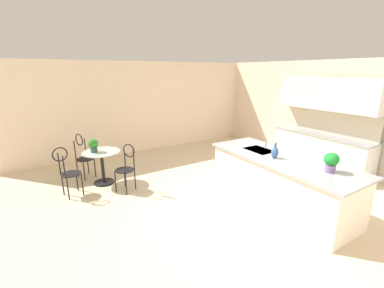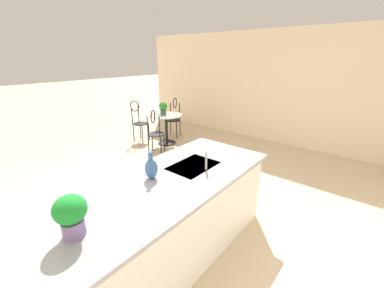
{
  "view_description": "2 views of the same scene",
  "coord_description": "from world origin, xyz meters",
  "px_view_note": "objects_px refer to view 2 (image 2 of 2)",
  "views": [
    {
      "loc": [
        3.16,
        -2.82,
        2.43
      ],
      "look_at": [
        -1.48,
        0.04,
        0.86
      ],
      "focal_mm": 23.92,
      "sensor_mm": 36.0,
      "label": 1
    },
    {
      "loc": [
        1.68,
        2.41,
        2.09
      ],
      "look_at": [
        -1.02,
        0.2,
        0.81
      ],
      "focal_mm": 22.48,
      "sensor_mm": 36.0,
      "label": 2
    }
  ],
  "objects_px": {
    "potted_plant_on_table": "(163,107)",
    "vase_on_counter": "(151,168)",
    "bistro_table": "(166,126)",
    "chair_near_window": "(174,116)",
    "chair_by_island": "(155,130)",
    "chair_toward_desk": "(139,119)",
    "potted_plant_counter_far": "(71,213)"
  },
  "relations": [
    {
      "from": "potted_plant_on_table",
      "to": "vase_on_counter",
      "type": "bearing_deg",
      "value": 43.95
    },
    {
      "from": "bistro_table",
      "to": "chair_near_window",
      "type": "distance_m",
      "value": 0.67
    },
    {
      "from": "chair_by_island",
      "to": "vase_on_counter",
      "type": "height_order",
      "value": "vase_on_counter"
    },
    {
      "from": "bistro_table",
      "to": "chair_near_window",
      "type": "xyz_separation_m",
      "value": [
        -0.59,
        -0.29,
        0.13
      ]
    },
    {
      "from": "bistro_table",
      "to": "chair_toward_desk",
      "type": "distance_m",
      "value": 0.78
    },
    {
      "from": "potted_plant_on_table",
      "to": "potted_plant_counter_far",
      "type": "distance_m",
      "value": 4.53
    },
    {
      "from": "vase_on_counter",
      "to": "potted_plant_counter_far",
      "type": "bearing_deg",
      "value": 13.34
    },
    {
      "from": "chair_near_window",
      "to": "bistro_table",
      "type": "bearing_deg",
      "value": 26.22
    },
    {
      "from": "chair_toward_desk",
      "to": "vase_on_counter",
      "type": "height_order",
      "value": "vase_on_counter"
    },
    {
      "from": "bistro_table",
      "to": "potted_plant_counter_far",
      "type": "relative_size",
      "value": 2.57
    },
    {
      "from": "chair_near_window",
      "to": "chair_by_island",
      "type": "distance_m",
      "value": 1.41
    },
    {
      "from": "potted_plant_on_table",
      "to": "potted_plant_counter_far",
      "type": "height_order",
      "value": "potted_plant_counter_far"
    },
    {
      "from": "potted_plant_on_table",
      "to": "vase_on_counter",
      "type": "xyz_separation_m",
      "value": [
        2.66,
        2.57,
        0.12
      ]
    },
    {
      "from": "chair_by_island",
      "to": "potted_plant_on_table",
      "type": "distance_m",
      "value": 0.92
    },
    {
      "from": "chair_by_island",
      "to": "potted_plant_counter_far",
      "type": "xyz_separation_m",
      "value": [
        2.85,
        2.32,
        0.52
      ]
    },
    {
      "from": "chair_toward_desk",
      "to": "potted_plant_on_table",
      "type": "height_order",
      "value": "chair_toward_desk"
    },
    {
      "from": "bistro_table",
      "to": "chair_by_island",
      "type": "distance_m",
      "value": 0.76
    },
    {
      "from": "potted_plant_on_table",
      "to": "vase_on_counter",
      "type": "distance_m",
      "value": 3.7
    },
    {
      "from": "chair_near_window",
      "to": "chair_toward_desk",
      "type": "distance_m",
      "value": 0.97
    },
    {
      "from": "chair_near_window",
      "to": "chair_toward_desk",
      "type": "bearing_deg",
      "value": -26.6
    },
    {
      "from": "chair_near_window",
      "to": "vase_on_counter",
      "type": "relative_size",
      "value": 3.62
    },
    {
      "from": "chair_toward_desk",
      "to": "potted_plant_on_table",
      "type": "bearing_deg",
      "value": 118.46
    },
    {
      "from": "chair_near_window",
      "to": "potted_plant_on_table",
      "type": "height_order",
      "value": "chair_near_window"
    },
    {
      "from": "bistro_table",
      "to": "potted_plant_on_table",
      "type": "xyz_separation_m",
      "value": [
        -0.04,
        -0.13,
        0.46
      ]
    },
    {
      "from": "bistro_table",
      "to": "chair_toward_desk",
      "type": "relative_size",
      "value": 0.77
    },
    {
      "from": "chair_near_window",
      "to": "potted_plant_counter_far",
      "type": "height_order",
      "value": "potted_plant_counter_far"
    },
    {
      "from": "chair_toward_desk",
      "to": "potted_plant_counter_far",
      "type": "distance_m",
      "value": 4.71
    },
    {
      "from": "chair_by_island",
      "to": "chair_near_window",
      "type": "bearing_deg",
      "value": -153.84
    },
    {
      "from": "vase_on_counter",
      "to": "chair_near_window",
      "type": "bearing_deg",
      "value": -139.67
    },
    {
      "from": "chair_near_window",
      "to": "potted_plant_on_table",
      "type": "xyz_separation_m",
      "value": [
        0.54,
        0.16,
        0.33
      ]
    },
    {
      "from": "chair_near_window",
      "to": "potted_plant_counter_far",
      "type": "distance_m",
      "value": 5.08
    },
    {
      "from": "vase_on_counter",
      "to": "bistro_table",
      "type": "bearing_deg",
      "value": -137.12
    }
  ]
}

